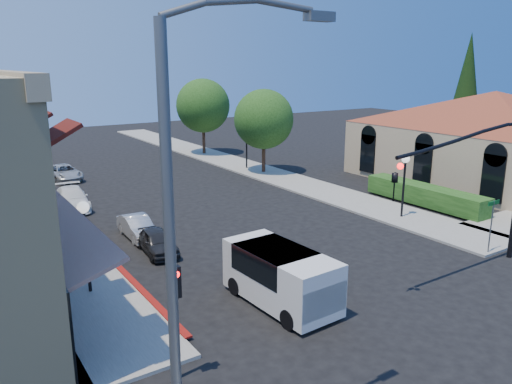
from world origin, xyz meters
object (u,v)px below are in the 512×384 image
street_name_sign (492,218)px  white_van (282,274)px  conifer_far (467,86)px  cobra_streetlight (189,241)px  secondary_signal (175,302)px  parked_car_b (137,227)px  signal_mast_arm (492,172)px  parked_car_a (157,241)px  street_tree_a (264,119)px  lamppost_right_near (405,170)px  street_tree_b (203,106)px  parked_car_d (64,173)px  parked_car_c (72,199)px  lamppost_right_far (247,136)px  lamppost_left_far (20,162)px  lamppost_left_near (84,224)px

street_name_sign → white_van: 10.65m
conifer_far → cobra_streetlight: size_ratio=1.18×
secondary_signal → parked_car_b: secondary_signal is taller
signal_mast_arm → parked_car_a: signal_mast_arm is taller
white_van → parked_car_b: 9.73m
street_tree_a → signal_mast_arm: bearing=-98.2°
conifer_far → cobra_streetlight: (-37.15, -20.00, -1.09)m
signal_mast_arm → lamppost_right_near: 7.15m
street_tree_a → lamppost_right_near: 14.08m
street_tree_b → cobra_streetlight: 38.45m
parked_car_a → cobra_streetlight: bearing=-104.0°
street_tree_a → secondary_signal: 26.64m
cobra_streetlight → parked_car_d: cobra_streetlight is taller
conifer_far → secondary_signal: conifer_far is taller
parked_car_c → lamppost_right_far: bearing=22.5°
street_tree_a → parked_car_b: 16.71m
street_name_sign → parked_car_a: street_name_sign is taller
street_tree_a → lamppost_left_far: (-17.30, 0.00, -1.46)m
street_tree_b → parked_car_a: bearing=-122.4°
lamppost_left_near → street_tree_a: bearing=39.0°
lamppost_left_far → cobra_streetlight: bearing=-91.5°
lamppost_left_near → lamppost_right_near: (17.00, 0.00, 0.00)m
lamppost_right_far → white_van: (-11.56, -20.56, -1.58)m
secondary_signal → parked_car_d: bearing=83.2°
lamppost_left_far → parked_car_d: size_ratio=0.89×
parked_car_a → lamppost_left_far: bearing=113.0°
secondary_signal → lamppost_right_far: size_ratio=0.93×
street_name_sign → white_van: size_ratio=0.54×
lamppost_right_far → lamppost_left_far: bearing=-173.3°
secondary_signal → parked_car_b: bearing=74.6°
cobra_streetlight → white_van: 9.14m
white_van → lamppost_right_near: bearing=21.5°
cobra_streetlight → parked_car_b: bearing=73.8°
lamppost_right_near → parked_car_d: bearing=123.6°
parked_car_a → lamppost_right_far: bearing=50.5°
lamppost_right_near → parked_car_a: size_ratio=1.11×
parked_car_c → secondary_signal: bearing=-88.2°
street_name_sign → lamppost_left_near: 17.05m
secondary_signal → street_name_sign: 15.53m
secondary_signal → parked_car_c: bearing=84.5°
lamppost_left_far → parked_car_b: size_ratio=1.09×
lamppost_left_near → lamppost_right_near: bearing=0.0°
signal_mast_arm → parked_car_c: 22.36m
signal_mast_arm → secondary_signal: signal_mast_arm is taller
signal_mast_arm → secondary_signal: bearing=-179.6°
lamppost_left_far → parked_car_a: (3.70, -11.45, -2.19)m
secondary_signal → lamppost_left_far: lamppost_left_far is taller
cobra_streetlight → lamppost_left_near: (0.65, 10.00, -2.53)m
secondary_signal → white_van: size_ratio=0.72×
conifer_far → street_tree_b: (-19.20, 14.00, -1.82)m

